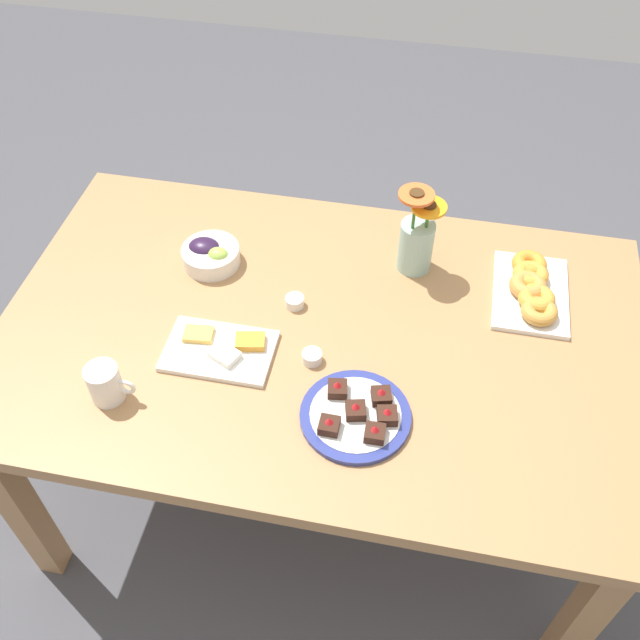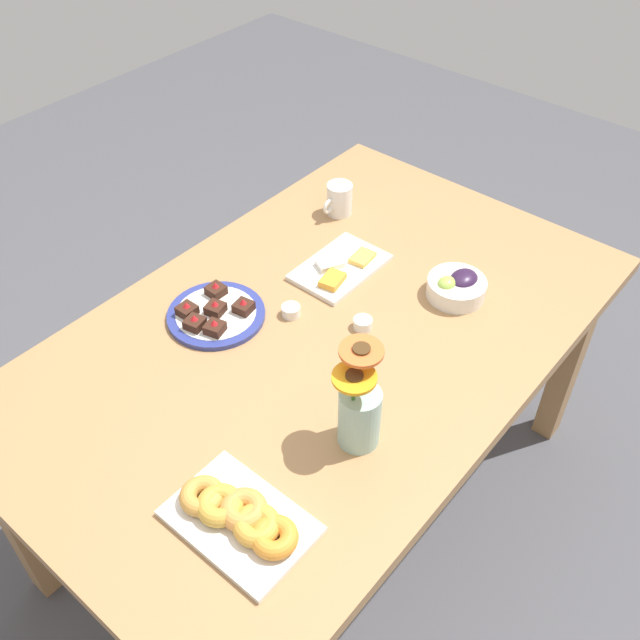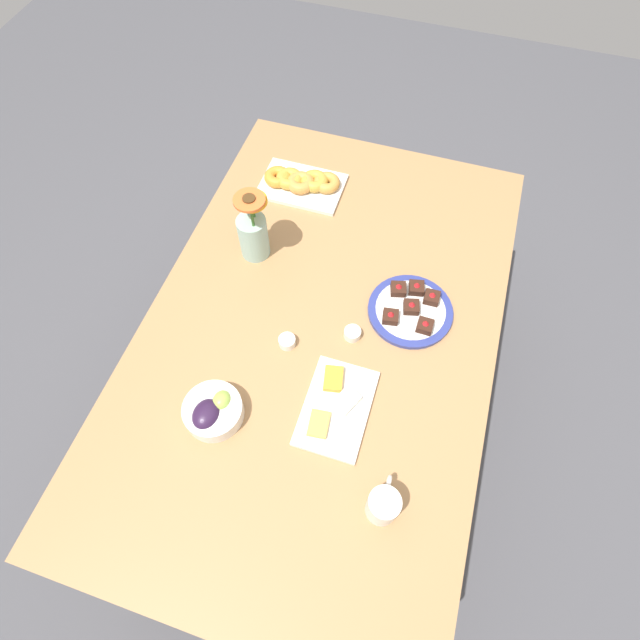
# 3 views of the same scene
# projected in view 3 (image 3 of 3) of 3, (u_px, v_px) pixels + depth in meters

# --- Properties ---
(ground_plane) EXTENTS (6.00, 6.00, 0.00)m
(ground_plane) POSITION_uv_depth(u_px,v_px,m) (320.00, 414.00, 2.08)
(ground_plane) COLOR #4C4C51
(dining_table) EXTENTS (1.60, 1.00, 0.74)m
(dining_table) POSITION_uv_depth(u_px,v_px,m) (320.00, 341.00, 1.51)
(dining_table) COLOR #A87A4C
(dining_table) RESTS_ON ground_plane
(coffee_mug) EXTENTS (0.11, 0.08, 0.10)m
(coffee_mug) POSITION_uv_depth(u_px,v_px,m) (383.00, 505.00, 1.15)
(coffee_mug) COLOR white
(coffee_mug) RESTS_ON dining_table
(grape_bowl) EXTENTS (0.15, 0.15, 0.07)m
(grape_bowl) POSITION_uv_depth(u_px,v_px,m) (213.00, 411.00, 1.28)
(grape_bowl) COLOR white
(grape_bowl) RESTS_ON dining_table
(cheese_platter) EXTENTS (0.26, 0.17, 0.03)m
(cheese_platter) POSITION_uv_depth(u_px,v_px,m) (336.00, 406.00, 1.31)
(cheese_platter) COLOR white
(cheese_platter) RESTS_ON dining_table
(croissant_platter) EXTENTS (0.19, 0.28, 0.05)m
(croissant_platter) POSITION_uv_depth(u_px,v_px,m) (302.00, 182.00, 1.70)
(croissant_platter) COLOR white
(croissant_platter) RESTS_ON dining_table
(jam_cup_honey) EXTENTS (0.05, 0.05, 0.03)m
(jam_cup_honey) POSITION_uv_depth(u_px,v_px,m) (287.00, 341.00, 1.40)
(jam_cup_honey) COLOR white
(jam_cup_honey) RESTS_ON dining_table
(jam_cup_berry) EXTENTS (0.05, 0.05, 0.03)m
(jam_cup_berry) POSITION_uv_depth(u_px,v_px,m) (352.00, 334.00, 1.41)
(jam_cup_berry) COLOR white
(jam_cup_berry) RESTS_ON dining_table
(dessert_plate) EXTENTS (0.25, 0.25, 0.05)m
(dessert_plate) POSITION_uv_depth(u_px,v_px,m) (411.00, 309.00, 1.46)
(dessert_plate) COLOR navy
(dessert_plate) RESTS_ON dining_table
(flower_vase) EXTENTS (0.12, 0.10, 0.26)m
(flower_vase) POSITION_uv_depth(u_px,v_px,m) (253.00, 233.00, 1.50)
(flower_vase) COLOR #99C1B7
(flower_vase) RESTS_ON dining_table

